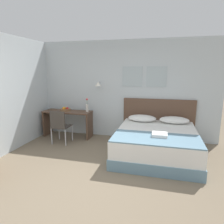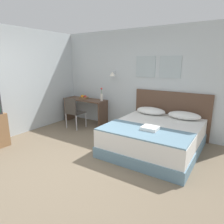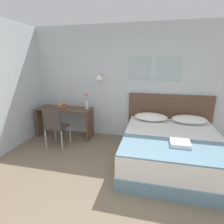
% 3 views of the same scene
% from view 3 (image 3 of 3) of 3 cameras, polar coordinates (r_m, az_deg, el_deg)
% --- Properties ---
extents(wall_back, '(5.22, 0.31, 2.65)m').
position_cam_3_polar(wall_back, '(4.21, 4.06, 9.24)').
color(wall_back, silver).
rests_on(wall_back, ground_plane).
extents(bed, '(1.74, 1.97, 0.57)m').
position_cam_3_polar(bed, '(3.45, 18.73, -11.49)').
color(bed, '#66899E').
rests_on(bed, ground_plane).
extents(headboard, '(1.86, 0.06, 1.12)m').
position_cam_3_polar(headboard, '(4.29, 17.91, -1.94)').
color(headboard, brown).
rests_on(headboard, ground_plane).
extents(pillow_left, '(0.72, 0.41, 0.17)m').
position_cam_3_polar(pillow_left, '(3.97, 12.60, -1.57)').
color(pillow_left, white).
rests_on(pillow_left, bed).
extents(pillow_right, '(0.72, 0.41, 0.17)m').
position_cam_3_polar(pillow_right, '(4.05, 23.93, -2.26)').
color(pillow_right, white).
rests_on(pillow_right, bed).
extents(throw_blanket, '(1.69, 0.79, 0.02)m').
position_cam_3_polar(throw_blanket, '(2.82, 20.29, -11.36)').
color(throw_blanket, '#66899E').
rests_on(throw_blanket, bed).
extents(folded_towel_near_foot, '(0.30, 0.27, 0.06)m').
position_cam_3_polar(folded_towel_near_foot, '(2.93, 21.37, -9.45)').
color(folded_towel_near_foot, white).
rests_on(folded_towel_near_foot, throw_blanket).
extents(desk, '(1.35, 0.48, 0.74)m').
position_cam_3_polar(desk, '(4.50, -15.12, -1.31)').
color(desk, brown).
rests_on(desk, ground_plane).
extents(desk_chair, '(0.43, 0.43, 0.87)m').
position_cam_3_polar(desk_chair, '(3.98, -18.16, -4.09)').
color(desk_chair, '#3D3833').
rests_on(desk_chair, ground_plane).
extents(fruit_bowl, '(0.30, 0.30, 0.12)m').
position_cam_3_polar(fruit_bowl, '(4.49, -16.02, 1.88)').
color(fruit_bowl, brown).
rests_on(fruit_bowl, desk).
extents(flower_vase, '(0.08, 0.08, 0.38)m').
position_cam_3_polar(flower_vase, '(4.22, -8.23, 2.82)').
color(flower_vase, silver).
rests_on(flower_vase, desk).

